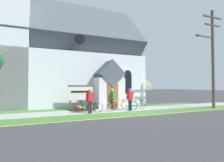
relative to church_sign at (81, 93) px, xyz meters
The scene contains 18 objects.
ground 3.59m from the church_sign, 21.48° to the left, with size 140.00×140.00×0.00m, color #3D3D3F.
sidewalk_slab 1.95m from the church_sign, 84.06° to the right, with size 32.00×2.18×0.01m, color #A8A59E.
grass_verge 3.67m from the church_sign, 87.47° to the right, with size 32.00×1.77×0.01m, color #427F33.
church_lawn 1.35m from the church_sign, 68.83° to the left, with size 24.00×1.52×0.01m, color #427F33.
curb_paint_stripe 4.65m from the church_sign, 88.06° to the right, with size 28.00×0.16×0.01m, color yellow.
church_building 6.51m from the church_sign, 92.42° to the left, with size 14.22×11.27×13.23m.
church_sign is the anchor object (origin of this frame).
flower_bed 1.24m from the church_sign, 85.70° to the right, with size 2.05×2.05×0.34m.
bicycle_red 1.47m from the church_sign, 86.44° to the right, with size 1.65×0.62×0.83m.
bicycle_blue 4.76m from the church_sign, 22.12° to the right, with size 1.67×0.56×0.82m.
bicycle_green 3.26m from the church_sign, 20.94° to the right, with size 1.77×0.38×0.80m.
bicycle_yellow 2.58m from the church_sign, 57.65° to the right, with size 1.78×0.12×0.81m.
cyclist_in_red_jersey 4.00m from the church_sign, 34.44° to the right, with size 0.65×0.38×1.70m.
cyclist_in_orange_jersey 2.63m from the church_sign, 11.32° to the right, with size 0.27×0.68×1.65m.
cyclist_in_blue_jersey 2.35m from the church_sign, 87.65° to the right, with size 0.63×0.39×1.69m.
utility_pole 11.73m from the church_sign, 18.81° to the right, with size 3.12×0.28×8.49m.
roadside_conifer 11.08m from the church_sign, 37.71° to the left, with size 3.15×3.15×8.06m.
distant_hill 70.56m from the church_sign, 79.78° to the left, with size 86.25×43.60×25.08m, color #847A5B.
Camera 1 is at (-6.49, -11.35, 1.89)m, focal length 28.36 mm.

